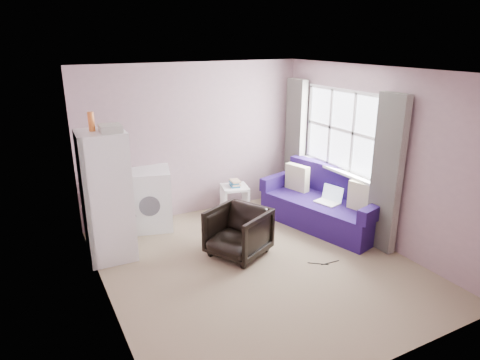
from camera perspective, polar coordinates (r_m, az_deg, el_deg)
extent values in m
cube|color=#8D775C|center=(5.78, 2.39, -11.32)|extent=(3.80, 4.20, 0.02)
cube|color=silver|center=(5.02, 2.78, 14.48)|extent=(3.80, 4.20, 0.02)
cube|color=#A38188|center=(7.10, -6.08, 5.29)|extent=(3.80, 0.02, 2.50)
cube|color=#A38188|center=(3.73, 19.28, -8.20)|extent=(3.80, 0.02, 2.50)
cube|color=#A38188|center=(4.65, -18.23, -2.74)|extent=(0.02, 4.20, 2.50)
cube|color=#A38188|center=(6.41, 17.51, 3.08)|extent=(0.02, 4.20, 2.50)
cube|color=white|center=(6.83, 13.45, 6.51)|extent=(0.01, 1.60, 1.20)
imported|color=black|center=(5.85, -0.25, -6.68)|extent=(0.92, 0.94, 0.74)
cube|color=white|center=(5.88, -17.37, -2.13)|extent=(0.62, 0.62, 1.75)
cube|color=#56545D|center=(6.00, -14.30, -3.73)|extent=(0.03, 0.56, 0.02)
cube|color=#56545D|center=(6.04, -15.06, 1.39)|extent=(0.02, 0.03, 0.50)
cube|color=white|center=(5.79, -14.66, 1.40)|extent=(0.02, 0.42, 0.60)
cylinder|color=orange|center=(5.66, -19.22, 7.37)|extent=(0.08, 0.08, 0.24)
cube|color=#B7B7AC|center=(5.55, -16.89, 6.61)|extent=(0.27, 0.31, 0.09)
cube|color=white|center=(6.82, -12.02, -2.44)|extent=(0.81, 0.81, 0.94)
cube|color=#56545D|center=(6.66, -12.26, 1.00)|extent=(0.75, 0.74, 0.06)
cylinder|color=#56545D|center=(6.50, -11.96, -3.44)|extent=(0.30, 0.10, 0.31)
cube|color=white|center=(7.21, -0.72, -1.00)|extent=(0.52, 0.52, 0.04)
cube|color=white|center=(7.36, -0.71, -3.90)|extent=(0.52, 0.52, 0.04)
cube|color=white|center=(7.25, -2.21, -2.72)|extent=(0.14, 0.42, 0.48)
cube|color=white|center=(7.33, 0.77, -2.45)|extent=(0.14, 0.42, 0.48)
cube|color=#246997|center=(7.20, -0.72, -0.75)|extent=(0.19, 0.24, 0.03)
cube|color=beige|center=(7.20, -0.63, -0.53)|extent=(0.17, 0.23, 0.03)
cube|color=#246997|center=(7.19, -0.80, -0.31)|extent=(0.20, 0.24, 0.03)
cube|color=beige|center=(7.17, -0.65, -0.11)|extent=(0.17, 0.23, 0.03)
cube|color=navy|center=(6.95, 11.12, -4.27)|extent=(1.37, 2.09, 0.43)
cube|color=navy|center=(7.07, 13.07, -0.12)|extent=(0.68, 1.90, 0.47)
cube|color=navy|center=(6.38, 18.01, -3.86)|extent=(0.91, 0.38, 0.21)
cube|color=navy|center=(7.37, 5.49, 0.02)|extent=(0.91, 0.38, 0.21)
cube|color=beige|center=(6.52, 16.00, -2.15)|extent=(0.23, 0.44, 0.43)
cube|color=beige|center=(7.19, 7.63, 0.34)|extent=(0.23, 0.44, 0.43)
cube|color=white|center=(6.74, 11.54, -2.95)|extent=(0.33, 0.40, 0.02)
cube|color=silver|center=(6.80, 12.26, -1.71)|extent=(0.15, 0.36, 0.23)
cube|color=white|center=(6.94, 12.64, 1.38)|extent=(0.14, 1.70, 0.04)
cube|color=white|center=(6.96, 12.98, 1.67)|extent=(0.02, 1.68, 0.05)
cube|color=white|center=(6.82, 13.34, 6.50)|extent=(0.02, 1.68, 0.05)
cube|color=white|center=(6.72, 13.72, 11.50)|extent=(0.02, 1.68, 0.05)
cube|color=white|center=(6.25, 18.11, 5.02)|extent=(0.02, 0.05, 1.20)
cube|color=white|center=(6.63, 14.84, 6.04)|extent=(0.02, 0.05, 1.20)
cube|color=white|center=(7.02, 11.92, 6.93)|extent=(0.02, 0.05, 1.20)
cube|color=white|center=(7.43, 9.30, 7.72)|extent=(0.02, 0.05, 1.20)
cube|color=beige|center=(6.11, 18.99, 0.71)|extent=(0.12, 0.46, 2.18)
cube|color=beige|center=(7.68, 7.36, 5.11)|extent=(0.12, 0.46, 2.18)
cylinder|color=black|center=(5.93, 11.93, -10.72)|extent=(0.28, 0.03, 0.01)
cylinder|color=black|center=(5.87, 10.38, -10.91)|extent=(0.23, 0.18, 0.01)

